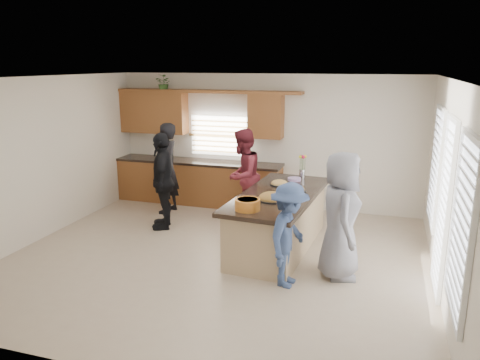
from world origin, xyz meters
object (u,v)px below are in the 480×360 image
(island, at_px, (278,222))
(woman_left_mid, at_px, (243,176))
(woman_left_front, at_px, (163,181))
(woman_right_back, at_px, (289,235))
(woman_right_front, at_px, (341,216))
(salad_bowl, at_px, (247,204))
(woman_left_back, at_px, (166,168))

(island, relative_size, woman_left_mid, 1.53)
(island, height_order, woman_left_front, woman_left_front)
(woman_right_back, relative_size, woman_right_front, 0.80)
(woman_left_mid, bearing_deg, woman_left_front, -52.43)
(island, bearing_deg, salad_bowl, -99.23)
(island, distance_m, woman_right_front, 1.40)
(island, bearing_deg, woman_left_back, 159.39)
(salad_bowl, xyz_separation_m, woman_left_back, (-2.38, 2.21, -0.11))
(woman_left_front, height_order, woman_right_front, woman_right_front)
(woman_left_mid, relative_size, woman_right_front, 0.99)
(woman_left_mid, distance_m, woman_right_back, 2.80)
(woman_left_back, bearing_deg, woman_right_back, 57.33)
(salad_bowl, xyz_separation_m, woman_left_mid, (-0.73, 2.15, -0.13))
(salad_bowl, height_order, woman_right_front, woman_right_front)
(island, distance_m, woman_left_front, 2.34)
(woman_right_front, bearing_deg, island, 41.14)
(woman_right_back, distance_m, woman_right_front, 0.83)
(salad_bowl, relative_size, woman_left_front, 0.21)
(woman_left_back, distance_m, woman_left_front, 0.92)
(woman_left_mid, bearing_deg, island, 46.70)
(island, bearing_deg, woman_left_front, 175.29)
(woman_left_back, height_order, woman_left_front, woman_left_back)
(island, height_order, salad_bowl, salad_bowl)
(island, relative_size, salad_bowl, 7.48)
(woman_left_back, bearing_deg, woman_right_front, 68.11)
(woman_left_front, relative_size, woman_right_back, 1.22)
(woman_left_mid, bearing_deg, salad_bowl, 25.18)
(island, height_order, woman_left_back, woman_left_back)
(island, xyz_separation_m, woman_left_back, (-2.61, 1.20, 0.48))
(island, distance_m, woman_left_mid, 1.57)
(salad_bowl, bearing_deg, woman_right_front, 9.71)
(island, relative_size, woman_left_back, 1.49)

